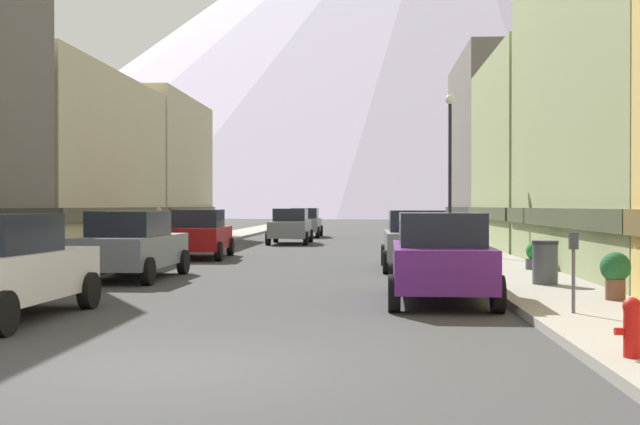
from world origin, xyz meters
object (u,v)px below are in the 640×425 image
trash_bin_right (545,262)px  car_driving_0 (290,226)px  car_right_1 (416,240)px  potted_plant_1 (536,256)px  car_driving_1 (305,222)px  car_left_2 (200,234)px  car_left_1 (132,245)px  fire_hydrant_near (632,325)px  pedestrian_0 (159,230)px  potted_plant_2 (615,272)px  car_right_0 (440,257)px  parking_meter_near (574,261)px  streetlamp_right (450,150)px  potted_plant_0 (3,251)px

trash_bin_right → car_driving_0: bearing=109.4°
car_right_1 → potted_plant_1: (3.20, -1.79, -0.37)m
car_driving_1 → car_left_2: bearing=-96.0°
car_left_1 → trash_bin_right: bearing=-13.0°
car_left_2 → car_driving_0: same height
car_left_2 → car_driving_0: size_ratio=1.02×
fire_hydrant_near → car_driving_1: bearing=99.8°
fire_hydrant_near → pedestrian_0: (-11.70, 23.64, 0.41)m
car_right_1 → trash_bin_right: car_right_1 is taller
potted_plant_2 → pedestrian_0: bearing=126.9°
car_right_0 → parking_meter_near: car_right_0 is taller
car_right_0 → trash_bin_right: 3.50m
car_left_1 → car_driving_1: 29.47m
car_right_1 → car_left_2: bearing=147.8°
car_left_1 → car_driving_0: (2.20, 20.30, 0.00)m
car_left_2 → car_driving_0: (2.20, 11.73, 0.00)m
parking_meter_near → potted_plant_2: parking_meter_near is taller
car_driving_0 → car_right_1: bearing=-71.9°
car_right_0 → car_driving_0: size_ratio=1.01×
car_right_0 → streetlamp_right: streetlamp_right is taller
car_left_2 → potted_plant_0: 9.69m
potted_plant_2 → car_left_1: bearing=153.3°
car_driving_1 → potted_plant_0: size_ratio=4.18×
parking_meter_near → trash_bin_right: size_ratio=1.36×
potted_plant_1 → potted_plant_2: (0.00, -7.43, 0.14)m
fire_hydrant_near → parking_meter_near: 4.04m
fire_hydrant_near → potted_plant_1: 13.49m
car_driving_0 → trash_bin_right: bearing=-70.6°
potted_plant_0 → pedestrian_0: size_ratio=0.62×
fire_hydrant_near → potted_plant_0: size_ratio=0.67×
car_driving_0 → trash_bin_right: size_ratio=4.49×
car_left_1 → potted_plant_1: bearing=10.5°
fire_hydrant_near → streetlamp_right: 21.05m
streetlamp_right → parking_meter_near: bearing=-88.6°
potted_plant_1 → streetlamp_right: 8.29m
car_driving_0 → potted_plant_0: (-5.40, -20.87, -0.13)m
car_driving_0 → car_left_2: bearing=-100.6°
car_left_2 → potted_plant_1: car_left_2 is taller
potted_plant_2 → fire_hydrant_near: bearing=-104.6°
pedestrian_0 → car_right_1: bearing=-40.1°
potted_plant_2 → streetlamp_right: (-1.65, 14.79, 3.31)m
potted_plant_2 → potted_plant_1: bearing=90.0°
car_left_2 → car_right_0: same height
car_driving_0 → potted_plant_2: size_ratio=4.88×
pedestrian_0 → parking_meter_near: bearing=-58.6°
car_driving_0 → trash_bin_right: car_driving_0 is taller
potted_plant_1 → pedestrian_0: 16.75m
trash_bin_right → potted_plant_1: (0.65, 4.34, -0.12)m
streetlamp_right → fire_hydrant_near: bearing=-89.7°
pedestrian_0 → car_driving_0: bearing=60.0°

